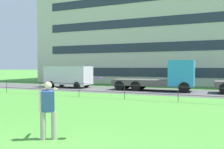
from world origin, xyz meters
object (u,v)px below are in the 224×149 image
Objects in this scene: panel_van_far_left at (68,75)px; apartment_building_background at (163,29)px; person_thrower at (48,108)px; frisbee at (98,78)px; flatbed_truck_right at (165,78)px.

apartment_building_background is (7.21, 14.24, 6.55)m from panel_van_far_left.
frisbee is at bearing 26.19° from person_thrower.
flatbed_truck_right is (10.22, 0.10, -0.05)m from panel_van_far_left.
frisbee is 30.67m from apartment_building_background.
frisbee reaches higher than person_thrower.
frisbee is at bearing -54.11° from panel_van_far_left.
frisbee is 0.01× the size of apartment_building_background.
apartment_building_background is at bearing 102.03° from flatbed_truck_right.
frisbee is 0.06× the size of panel_van_far_left.
person_thrower is 0.24× the size of flatbed_truck_right.
person_thrower is 16.33m from flatbed_truck_right.
flatbed_truck_right reaches higher than panel_van_far_left.
person_thrower is at bearing -84.91° from apartment_building_background.
apartment_building_background reaches higher than panel_van_far_left.
person_thrower is 1.75m from frisbee.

